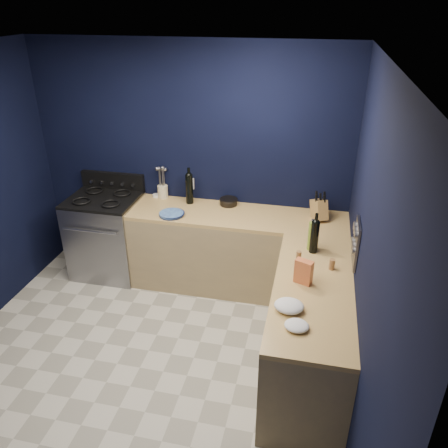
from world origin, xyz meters
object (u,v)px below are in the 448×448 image
(utensil_crock, at_px, (163,192))
(crouton_bag, at_px, (304,272))
(gas_range, at_px, (108,237))
(knife_block, at_px, (319,210))
(plate_stack, at_px, (171,214))

(utensil_crock, distance_m, crouton_bag, 2.15)
(gas_range, relative_size, knife_block, 4.47)
(plate_stack, distance_m, utensil_crock, 0.49)
(gas_range, xyz_separation_m, crouton_bag, (2.28, -1.10, 0.54))
(knife_block, bearing_deg, utensil_crock, 146.77)
(knife_block, relative_size, crouton_bag, 1.00)
(gas_range, bearing_deg, crouton_bag, -25.80)
(gas_range, distance_m, utensil_crock, 0.85)
(gas_range, height_order, crouton_bag, crouton_bag)
(plate_stack, bearing_deg, utensil_crock, 119.57)
(knife_block, bearing_deg, gas_range, 154.77)
(utensil_crock, bearing_deg, crouton_bag, -39.54)
(utensil_crock, xyz_separation_m, crouton_bag, (1.66, -1.37, 0.03))
(gas_range, bearing_deg, plate_stack, -10.33)
(gas_range, xyz_separation_m, plate_stack, (0.86, -0.16, 0.46))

